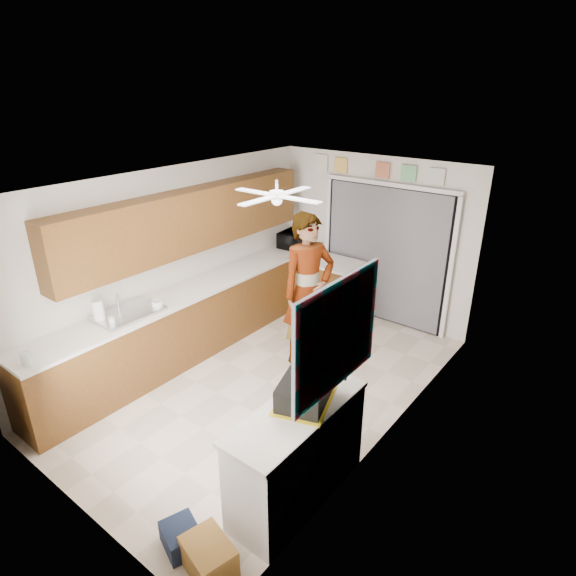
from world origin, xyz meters
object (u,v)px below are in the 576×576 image
Objects in this scene: suitcase at (305,391)px; navy_crate at (181,537)px; cup at (157,305)px; man at (308,291)px; cardboard_box at (209,557)px; dog at (307,370)px; paper_towel_roll at (99,312)px; microwave at (292,239)px.

navy_crate is (-0.39, -1.13, -0.95)m from suitcase.
man is (1.21, 1.43, 0.02)m from cup.
cup is at bearing 162.35° from man.
suitcase is 1.46m from cardboard_box.
cup is 2.50m from suitcase.
suitcase reaches higher than dog.
suitcase is at bearing -122.49° from man.
paper_towel_roll is 2.51m from man.
cardboard_box is 1.28× the size of navy_crate.
suitcase is (2.70, 0.25, -0.03)m from paper_towel_roll.
navy_crate is at bearing -36.08° from cup.
dog is at bearing -144.03° from microwave.
cup is 0.49× the size of paper_towel_roll.
paper_towel_roll reaches higher than navy_crate.
cup is 0.26× the size of suitcase.
dog is (1.54, 0.95, -0.79)m from cup.
microwave is 5.16m from cardboard_box.
microwave is 4.18m from suitcase.
cup is at bearing 147.73° from cardboard_box.
cup is 0.33× the size of cardboard_box.
cup is 0.67m from paper_towel_roll.
suitcase is at bearing -146.63° from microwave.
navy_crate is at bearing -21.01° from paper_towel_roll.
paper_towel_roll is 2.66m from navy_crate.
man reaches higher than cup.
man reaches higher than microwave.
paper_towel_roll reaches higher than suitcase.
cup reaches higher than cardboard_box.
microwave is 1.15× the size of cardboard_box.
navy_crate is at bearing -140.87° from man.
paper_towel_roll is 2.71m from suitcase.
dog is at bearing 31.73° from cup.
cup is (0.15, -2.87, -0.08)m from microwave.
man is at bearing -142.19° from microwave.
paper_towel_roll is 0.54× the size of dog.
cardboard_box reaches higher than navy_crate.
man is 4.00× the size of dog.
cup reaches higher than dog.
paper_towel_roll reaches higher than cup.
microwave is 0.93× the size of suitcase.
paper_towel_roll is (-0.23, -0.63, 0.08)m from cup.
man is at bearing 106.41° from suitcase.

